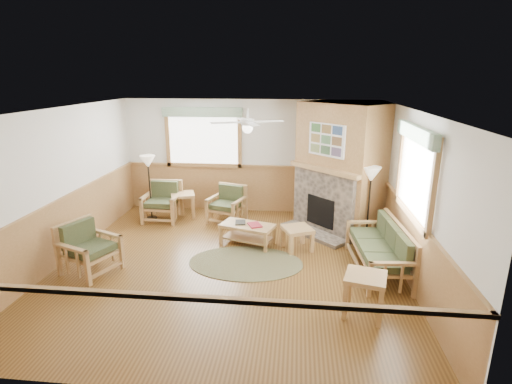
# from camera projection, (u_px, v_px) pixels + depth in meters

# --- Properties ---
(floor) EXTENTS (6.00, 6.00, 0.01)m
(floor) POSITION_uv_depth(u_px,v_px,m) (230.00, 265.00, 7.08)
(floor) COLOR brown
(floor) RESTS_ON ground
(ceiling) EXTENTS (6.00, 6.00, 0.01)m
(ceiling) POSITION_uv_depth(u_px,v_px,m) (226.00, 110.00, 6.32)
(ceiling) COLOR white
(ceiling) RESTS_ON floor
(wall_back) EXTENTS (6.00, 0.02, 2.70)m
(wall_back) POSITION_uv_depth(u_px,v_px,m) (249.00, 157.00, 9.56)
(wall_back) COLOR white
(wall_back) RESTS_ON floor
(wall_front) EXTENTS (6.00, 0.02, 2.70)m
(wall_front) POSITION_uv_depth(u_px,v_px,m) (175.00, 279.00, 3.84)
(wall_front) COLOR white
(wall_front) RESTS_ON floor
(wall_left) EXTENTS (0.02, 6.00, 2.70)m
(wall_left) POSITION_uv_depth(u_px,v_px,m) (60.00, 187.00, 7.00)
(wall_left) COLOR white
(wall_left) RESTS_ON floor
(wall_right) EXTENTS (0.02, 6.00, 2.70)m
(wall_right) POSITION_uv_depth(u_px,v_px,m) (412.00, 197.00, 6.40)
(wall_right) COLOR white
(wall_right) RESTS_ON floor
(wainscot) EXTENTS (6.00, 6.00, 1.10)m
(wainscot) POSITION_uv_depth(u_px,v_px,m) (229.00, 236.00, 6.93)
(wainscot) COLOR #9F7241
(wainscot) RESTS_ON floor
(fireplace) EXTENTS (3.11, 3.11, 2.70)m
(fireplace) POSITION_uv_depth(u_px,v_px,m) (340.00, 167.00, 8.45)
(fireplace) COLOR #9F7241
(fireplace) RESTS_ON floor
(window_back) EXTENTS (1.90, 0.16, 1.50)m
(window_back) POSITION_uv_depth(u_px,v_px,m) (202.00, 106.00, 9.30)
(window_back) COLOR white
(window_back) RESTS_ON wall_back
(window_right) EXTENTS (0.16, 1.90, 1.50)m
(window_right) POSITION_uv_depth(u_px,v_px,m) (422.00, 125.00, 5.88)
(window_right) COLOR white
(window_right) RESTS_ON wall_right
(ceiling_fan) EXTENTS (1.59, 1.59, 0.36)m
(ceiling_fan) POSITION_uv_depth(u_px,v_px,m) (247.00, 111.00, 6.59)
(ceiling_fan) COLOR white
(ceiling_fan) RESTS_ON ceiling
(sofa) EXTENTS (1.86, 0.87, 0.83)m
(sofa) POSITION_uv_depth(u_px,v_px,m) (378.00, 248.00, 6.76)
(sofa) COLOR tan
(sofa) RESTS_ON floor
(armchair_back_left) EXTENTS (0.79, 0.79, 0.87)m
(armchair_back_left) POSITION_uv_depth(u_px,v_px,m) (162.00, 202.00, 9.15)
(armchair_back_left) COLOR tan
(armchair_back_left) RESTS_ON floor
(armchair_back_right) EXTENTS (0.91, 0.91, 0.82)m
(armchair_back_right) POSITION_uv_depth(u_px,v_px,m) (227.00, 204.00, 9.05)
(armchair_back_right) COLOR tan
(armchair_back_right) RESTS_ON floor
(armchair_left) EXTENTS (1.01, 1.01, 0.87)m
(armchair_left) POSITION_uv_depth(u_px,v_px,m) (90.00, 248.00, 6.71)
(armchair_left) COLOR tan
(armchair_left) RESTS_ON floor
(coffee_table) EXTENTS (1.15, 0.82, 0.42)m
(coffee_table) POSITION_uv_depth(u_px,v_px,m) (248.00, 234.00, 7.88)
(coffee_table) COLOR tan
(coffee_table) RESTS_ON floor
(end_table_chairs) EXTENTS (0.66, 0.65, 0.59)m
(end_table_chairs) POSITION_uv_depth(u_px,v_px,m) (183.00, 205.00, 9.35)
(end_table_chairs) COLOR tan
(end_table_chairs) RESTS_ON floor
(end_table_sofa) EXTENTS (0.66, 0.64, 0.61)m
(end_table_sofa) POSITION_uv_depth(u_px,v_px,m) (364.00, 295.00, 5.52)
(end_table_sofa) COLOR tan
(end_table_sofa) RESTS_ON floor
(footstool) EXTENTS (0.68, 0.68, 0.45)m
(footstool) POSITION_uv_depth(u_px,v_px,m) (297.00, 238.00, 7.64)
(footstool) COLOR tan
(footstool) RESTS_ON floor
(braided_rug) EXTENTS (2.40, 2.40, 0.01)m
(braided_rug) POSITION_uv_depth(u_px,v_px,m) (246.00, 263.00, 7.13)
(braided_rug) COLOR brown
(braided_rug) RESTS_ON floor
(floor_lamp_left) EXTENTS (0.39, 0.39, 1.50)m
(floor_lamp_left) POSITION_uv_depth(u_px,v_px,m) (150.00, 187.00, 9.15)
(floor_lamp_left) COLOR black
(floor_lamp_left) RESTS_ON floor
(floor_lamp_right) EXTENTS (0.40, 0.40, 1.57)m
(floor_lamp_right) POSITION_uv_depth(u_px,v_px,m) (369.00, 206.00, 7.74)
(floor_lamp_right) COLOR black
(floor_lamp_right) RESTS_ON floor
(book_red) EXTENTS (0.33, 0.36, 0.03)m
(book_red) POSITION_uv_depth(u_px,v_px,m) (255.00, 224.00, 7.75)
(book_red) COLOR maroon
(book_red) RESTS_ON coffee_table
(book_dark) EXTENTS (0.23, 0.29, 0.03)m
(book_dark) POSITION_uv_depth(u_px,v_px,m) (240.00, 222.00, 7.90)
(book_dark) COLOR black
(book_dark) RESTS_ON coffee_table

